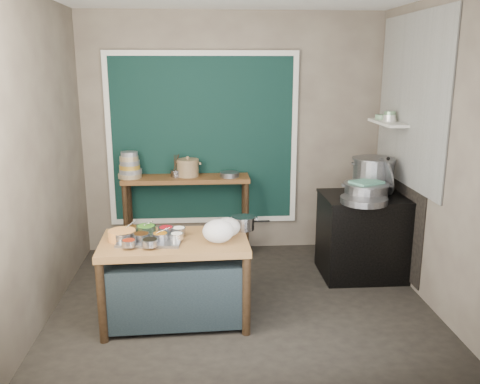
{
  "coord_description": "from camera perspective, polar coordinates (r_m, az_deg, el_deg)",
  "views": [
    {
      "loc": [
        -0.33,
        -4.46,
        2.2
      ],
      "look_at": [
        0.0,
        0.25,
        1.02
      ],
      "focal_mm": 38.0,
      "sensor_mm": 36.0,
      "label": 1
    }
  ],
  "objects": [
    {
      "name": "bowl_stack",
      "position": [
        5.9,
        -12.27,
        2.83
      ],
      "size": [
        0.27,
        0.27,
        0.3
      ],
      "color": "tan",
      "rests_on": "back_counter"
    },
    {
      "name": "shelf_bowl_stack",
      "position": [
        5.66,
        16.44,
        8.1
      ],
      "size": [
        0.14,
        0.14,
        0.11
      ],
      "color": "silver",
      "rests_on": "wall_shelf"
    },
    {
      "name": "prep_table",
      "position": [
        4.53,
        -7.23,
        -9.8
      ],
      "size": [
        1.27,
        0.76,
        0.75
      ],
      "primitive_type": "cube",
      "rotation": [
        0.0,
        0.0,
        0.03
      ],
      "color": "brown",
      "rests_on": "floor"
    },
    {
      "name": "shallow_pan",
      "position": [
        5.13,
        13.73,
        -0.9
      ],
      "size": [
        0.53,
        0.53,
        0.06
      ],
      "primitive_type": "cylinder",
      "rotation": [
        0.0,
        0.0,
        -0.15
      ],
      "color": "gray",
      "rests_on": "stove_top"
    },
    {
      "name": "saucepan",
      "position": [
        4.61,
        0.37,
        -3.5
      ],
      "size": [
        0.22,
        0.22,
        0.12
      ],
      "primitive_type": null,
      "rotation": [
        0.0,
        0.0,
        0.02
      ],
      "color": "gray",
      "rests_on": "prep_table"
    },
    {
      "name": "soot_patch",
      "position": [
        5.71,
        17.39,
        -1.8
      ],
      "size": [
        0.01,
        1.3,
        1.3
      ],
      "primitive_type": "cube",
      "color": "black",
      "rests_on": "right_wall"
    },
    {
      "name": "green_cloth",
      "position": [
        5.31,
        14.03,
        1.08
      ],
      "size": [
        0.36,
        0.33,
        0.02
      ],
      "primitive_type": "cube",
      "rotation": [
        0.0,
        0.0,
        0.46
      ],
      "color": "#4E9075",
      "rests_on": "steamer"
    },
    {
      "name": "stock_pot",
      "position": [
        5.62,
        14.7,
        1.92
      ],
      "size": [
        0.51,
        0.51,
        0.36
      ],
      "primitive_type": null,
      "rotation": [
        0.0,
        0.0,
        0.11
      ],
      "color": "gray",
      "rests_on": "stove_top"
    },
    {
      "name": "wide_bowl",
      "position": [
        5.82,
        -1.19,
        1.96
      ],
      "size": [
        0.28,
        0.28,
        0.06
      ],
      "primitive_type": "cylinder",
      "rotation": [
        0.0,
        0.0,
        -0.34
      ],
      "color": "gray",
      "rests_on": "back_counter"
    },
    {
      "name": "stove_top",
      "position": [
        5.45,
        14.07,
        -0.54
      ],
      "size": [
        0.92,
        0.69,
        0.03
      ],
      "primitive_type": "cube",
      "color": "black",
      "rests_on": "stove_block"
    },
    {
      "name": "back_counter",
      "position": [
        6.0,
        -5.96,
        -2.72
      ],
      "size": [
        1.45,
        0.4,
        0.95
      ],
      "primitive_type": "cube",
      "color": "brown",
      "rests_on": "floor"
    },
    {
      "name": "pot_lid",
      "position": [
        5.48,
        15.97,
        1.7
      ],
      "size": [
        0.13,
        0.41,
        0.4
      ],
      "primitive_type": "cylinder",
      "rotation": [
        0.0,
        1.36,
        0.06
      ],
      "color": "gray",
      "rests_on": "stove_top"
    },
    {
      "name": "condiment_bowls",
      "position": [
        4.4,
        -10.36,
        -4.7
      ],
      "size": [
        0.6,
        0.48,
        0.07
      ],
      "color": "gray",
      "rests_on": "condiment_tray"
    },
    {
      "name": "utensil_cup",
      "position": [
        5.88,
        -7.17,
        2.1
      ],
      "size": [
        0.17,
        0.17,
        0.08
      ],
      "primitive_type": "cylinder",
      "rotation": [
        0.0,
        0.0,
        -0.34
      ],
      "color": "gray",
      "rests_on": "back_counter"
    },
    {
      "name": "ceramic_crock",
      "position": [
        5.88,
        -5.87,
        2.63
      ],
      "size": [
        0.29,
        0.29,
        0.18
      ],
      "primitive_type": null,
      "rotation": [
        0.0,
        0.0,
        -0.1
      ],
      "color": "olive",
      "rests_on": "back_counter"
    },
    {
      "name": "stove_block",
      "position": [
        5.57,
        13.8,
        -4.92
      ],
      "size": [
        0.9,
        0.68,
        0.85
      ],
      "primitive_type": "cube",
      "color": "black",
      "rests_on": "floor"
    },
    {
      "name": "yellow_basin",
      "position": [
        4.44,
        -13.11,
        -4.75
      ],
      "size": [
        0.3,
        0.3,
        0.09
      ],
      "primitive_type": "cylinder",
      "rotation": [
        0.0,
        0.0,
        0.4
      ],
      "color": "#C17F3B",
      "rests_on": "prep_table"
    },
    {
      "name": "curtain_panel",
      "position": [
        5.99,
        -4.19,
        5.89
      ],
      "size": [
        2.1,
        0.02,
        1.9
      ],
      "primitive_type": "cube",
      "color": "black",
      "rests_on": "back_wall"
    },
    {
      "name": "back_wall",
      "position": [
        6.03,
        -0.85,
        6.46
      ],
      "size": [
        3.5,
        0.02,
        2.8
      ],
      "primitive_type": "cube",
      "color": "#766B5B",
      "rests_on": "floor"
    },
    {
      "name": "steamer",
      "position": [
        5.33,
        13.97,
        0.16
      ],
      "size": [
        0.53,
        0.53,
        0.15
      ],
      "primitive_type": null,
      "rotation": [
        0.0,
        0.0,
        -0.14
      ],
      "color": "gray",
      "rests_on": "stove_top"
    },
    {
      "name": "wall_shelf",
      "position": [
        5.69,
        16.3,
        7.47
      ],
      "size": [
        0.22,
        0.7,
        0.03
      ],
      "primitive_type": "cube",
      "color": "beige",
      "rests_on": "right_wall"
    },
    {
      "name": "shelf_bowl_green",
      "position": [
        5.88,
        15.63,
        8.11
      ],
      "size": [
        0.17,
        0.17,
        0.05
      ],
      "primitive_type": "cylinder",
      "rotation": [
        0.0,
        0.0,
        -0.17
      ],
      "color": "gray",
      "rests_on": "wall_shelf"
    },
    {
      "name": "tile_panel",
      "position": [
        5.43,
        18.62,
        9.66
      ],
      "size": [
        0.02,
        1.7,
        1.7
      ],
      "primitive_type": "cube",
      "color": "#B2B2AA",
      "rests_on": "right_wall"
    },
    {
      "name": "plastic_bag_a",
      "position": [
        4.26,
        -2.47,
        -4.41
      ],
      "size": [
        0.28,
        0.25,
        0.2
      ],
      "primitive_type": "ellipsoid",
      "rotation": [
        0.0,
        0.0,
        0.09
      ],
      "color": "white",
      "rests_on": "prep_table"
    },
    {
      "name": "left_wall",
      "position": [
        4.75,
        -21.52,
        3.39
      ],
      "size": [
        0.02,
        3.0,
        2.8
      ],
      "primitive_type": "cube",
      "color": "#766B5B",
      "rests_on": "floor"
    },
    {
      "name": "floor",
      "position": [
        4.99,
        0.2,
        -12.23
      ],
      "size": [
        3.5,
        3.0,
        0.02
      ],
      "primitive_type": "cube",
      "color": "#28241E",
      "rests_on": "ground"
    },
    {
      "name": "plastic_bag_b",
      "position": [
        4.42,
        -1.39,
        -3.96
      ],
      "size": [
        0.28,
        0.26,
        0.17
      ],
      "primitive_type": "ellipsoid",
      "rotation": [
        0.0,
        0.0,
        0.38
      ],
      "color": "white",
      "rests_on": "prep_table"
    },
    {
      "name": "curtain_frame",
      "position": [
        5.98,
        -4.19,
        5.87
      ],
      "size": [
        2.22,
        0.03,
        2.02
      ],
      "primitive_type": null,
      "color": "beige",
      "rests_on": "back_wall"
    },
    {
      "name": "right_wall",
      "position": [
        4.99,
        20.86,
        3.92
      ],
      "size": [
        0.02,
        3.0,
        2.8
      ],
      "primitive_type": "cube",
      "color": "#766B5B",
      "rests_on": "floor"
    },
    {
      "name": "condiment_tray",
      "position": [
        4.39,
        -9.98,
        -5.27
      ],
      "size": [
        0.56,
        0.42,
        0.02
      ],
      "primitive_type": "cube",
      "rotation": [
        0.0,
        0.0,
        -0.09
      ],
      "color": "gray",
      "rests_on": "prep_table"
    }
  ]
}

